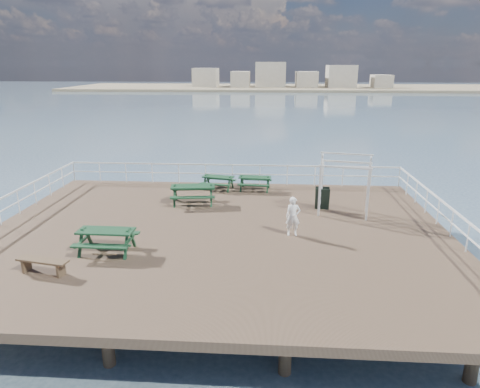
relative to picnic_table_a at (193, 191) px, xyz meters
The scene contains 11 objects.
ground 3.74m from the picnic_table_a, 65.04° to the right, with size 18.00×14.00×0.30m, color brown.
sea_backdrop 131.51m from the picnic_table_a, 83.85° to the left, with size 300.00×300.00×9.20m.
railing 1.67m from the picnic_table_a, 26.98° to the right, with size 17.77×13.76×1.10m.
picnic_table_a is the anchor object (origin of this frame).
picnic_table_b 2.64m from the picnic_table_a, 70.36° to the left, with size 1.83×1.60×0.77m.
picnic_table_c 3.71m from the picnic_table_a, 41.10° to the left, with size 1.75×1.46×0.80m.
picnic_table_d 5.91m from the picnic_table_a, 110.26° to the right, with size 1.94×1.57×0.93m.
flat_bench_near 8.02m from the picnic_table_a, 115.45° to the right, with size 1.71×0.70×0.48m.
trellis_arbor 6.84m from the picnic_table_a, ahead, with size 2.35×1.57×2.69m.
sandwich_board 5.93m from the picnic_table_a, ahead, with size 0.64×0.49×1.02m.
person 5.70m from the picnic_table_a, 38.71° to the right, with size 0.55×0.36×1.50m, color white.
Camera 1 is at (1.94, -15.52, 6.28)m, focal length 32.00 mm.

